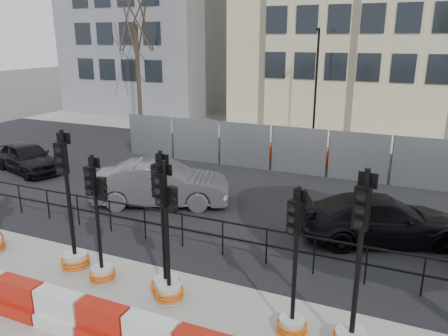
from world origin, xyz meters
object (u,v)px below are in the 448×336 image
at_px(traffic_signal_d, 101,254).
at_px(car_a, 27,157).
at_px(traffic_signal_h, 353,318).
at_px(car_c, 381,219).

relative_size(traffic_signal_d, car_a, 0.76).
height_order(traffic_signal_d, traffic_signal_h, traffic_signal_h).
bearing_deg(car_a, car_c, -77.02).
bearing_deg(traffic_signal_d, car_a, 141.84).
bearing_deg(traffic_signal_h, car_c, 100.36).
height_order(traffic_signal_h, car_c, traffic_signal_h).
bearing_deg(car_c, car_a, 63.01).
xyz_separation_m(traffic_signal_d, traffic_signal_h, (5.69, -0.12, -0.01)).
height_order(car_a, car_c, car_c).
relative_size(traffic_signal_d, car_c, 0.63).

